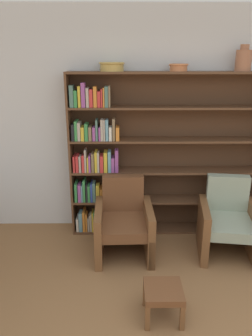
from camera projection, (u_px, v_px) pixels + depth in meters
The scene contains 8 objects.
wall_back at pixel (180, 124), 4.10m from camera, with size 12.00×0.06×2.75m.
bookshelf at pixel (151, 157), 4.06m from camera, with size 2.50×0.30×2.01m.
bowl_brass at pixel (112, 66), 3.69m from camera, with size 0.29×0.29×0.10m.
bowl_sage at pixel (179, 67), 3.70m from camera, with size 0.22×0.22×0.08m.
vase_tall at pixel (243, 60), 3.68m from camera, with size 0.18×0.18×0.29m.
armchair_leather at pixel (124, 222), 3.74m from camera, with size 0.66×0.70×0.86m.
armchair_cushioned at pixel (228, 222), 3.75m from camera, with size 0.73×0.76×0.86m.
footstool at pixel (163, 294), 2.80m from camera, with size 0.33×0.33×0.30m.
Camera 1 is at (-0.72, -1.43, 2.15)m, focal length 35.00 mm.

